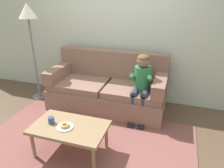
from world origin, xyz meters
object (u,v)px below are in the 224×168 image
at_px(floor_lamp, 29,22).
at_px(couch, 108,89).
at_px(coffee_table, 70,129).
at_px(person_child, 142,82).
at_px(mug, 51,120).
at_px(toy_controller, 56,120).
at_px(donut, 65,125).

bearing_deg(floor_lamp, couch, 2.82).
bearing_deg(coffee_table, couch, 87.72).
bearing_deg(person_child, mug, -129.56).
xyz_separation_m(person_child, floor_lamp, (-2.10, 0.14, 0.82)).
relative_size(couch, toy_controller, 9.12).
distance_m(couch, donut, 1.40).
bearing_deg(donut, mug, 171.57).
bearing_deg(floor_lamp, person_child, -3.87).
bearing_deg(person_child, coffee_table, -121.57).
xyz_separation_m(couch, floor_lamp, (-1.45, -0.07, 1.14)).
height_order(couch, mug, couch).
xyz_separation_m(coffee_table, person_child, (0.70, 1.14, 0.29)).
distance_m(donut, mug, 0.22).
height_order(donut, floor_lamp, floor_lamp).
distance_m(coffee_table, mug, 0.27).
relative_size(person_child, donut, 9.18).
bearing_deg(toy_controller, mug, -44.03).
xyz_separation_m(donut, mug, (-0.22, 0.03, 0.01)).
xyz_separation_m(person_child, toy_controller, (-1.30, -0.56, -0.65)).
distance_m(donut, floor_lamp, 2.16).
height_order(person_child, mug, person_child).
height_order(donut, toy_controller, donut).
relative_size(person_child, mug, 12.24).
relative_size(toy_controller, floor_lamp, 0.12).
distance_m(mug, toy_controller, 0.82).
height_order(coffee_table, person_child, person_child).
bearing_deg(coffee_table, mug, -177.18).
bearing_deg(floor_lamp, donut, -44.10).
height_order(couch, toy_controller, couch).
distance_m(toy_controller, floor_lamp, 1.81).
bearing_deg(mug, floor_lamp, 131.68).
bearing_deg(mug, donut, -8.43).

